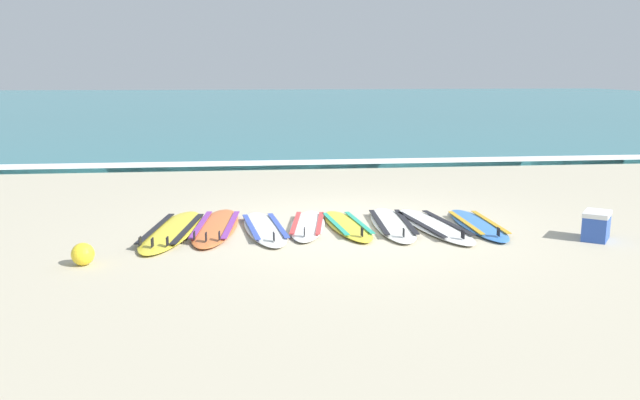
{
  "coord_description": "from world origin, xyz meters",
  "views": [
    {
      "loc": [
        -1.5,
        -8.89,
        2.19
      ],
      "look_at": [
        -0.4,
        0.79,
        0.25
      ],
      "focal_mm": 36.53,
      "sensor_mm": 36.0,
      "label": 1
    }
  ],
  "objects": [
    {
      "name": "surfboard_2",
      "position": [
        -1.27,
        -0.06,
        0.04
      ],
      "size": [
        0.76,
        2.16,
        0.18
      ],
      "color": "silver",
      "rests_on": "ground"
    },
    {
      "name": "surfboard_4",
      "position": [
        -0.1,
        -0.02,
        0.04
      ],
      "size": [
        0.69,
        1.98,
        0.18
      ],
      "color": "yellow",
      "rests_on": "ground"
    },
    {
      "name": "beach_ball",
      "position": [
        -3.39,
        -1.46,
        0.13
      ],
      "size": [
        0.26,
        0.26,
        0.26
      ],
      "primitive_type": "sphere",
      "color": "yellow",
      "rests_on": "ground"
    },
    {
      "name": "wave_foam_strip",
      "position": [
        0.0,
        6.0,
        0.06
      ],
      "size": [
        80.0,
        0.78,
        0.11
      ],
      "primitive_type": "cube",
      "color": "white",
      "rests_on": "ground"
    },
    {
      "name": "ground_plane",
      "position": [
        0.0,
        0.0,
        0.0
      ],
      "size": [
        80.0,
        80.0,
        0.0
      ],
      "primitive_type": "plane",
      "color": "#B7AD93"
    },
    {
      "name": "surfboard_0",
      "position": [
        -2.54,
        -0.05,
        0.04
      ],
      "size": [
        0.95,
        2.53,
        0.18
      ],
      "color": "yellow",
      "rests_on": "ground"
    },
    {
      "name": "surfboard_1",
      "position": [
        -1.95,
        0.1,
        0.04
      ],
      "size": [
        0.8,
        2.37,
        0.18
      ],
      "color": "orange",
      "rests_on": "ground"
    },
    {
      "name": "surfboard_3",
      "position": [
        -0.66,
        0.06,
        0.04
      ],
      "size": [
        0.77,
        1.97,
        0.18
      ],
      "color": "white",
      "rests_on": "ground"
    },
    {
      "name": "surfboard_6",
      "position": [
        1.12,
        -0.17,
        0.04
      ],
      "size": [
        0.88,
        2.31,
        0.18
      ],
      "color": "white",
      "rests_on": "ground"
    },
    {
      "name": "cooler_box",
      "position": [
        3.06,
        -1.04,
        0.19
      ],
      "size": [
        0.52,
        0.55,
        0.38
      ],
      "color": "#2D51B2",
      "rests_on": "ground"
    },
    {
      "name": "surfboard_7",
      "position": [
        1.76,
        -0.18,
        0.04
      ],
      "size": [
        0.52,
        2.02,
        0.18
      ],
      "color": "#3875CC",
      "rests_on": "ground"
    },
    {
      "name": "sea",
      "position": [
        0.0,
        35.61,
        0.05
      ],
      "size": [
        80.0,
        60.0,
        0.1
      ],
      "primitive_type": "cube",
      "color": "teal",
      "rests_on": "ground"
    },
    {
      "name": "surfboard_5",
      "position": [
        0.55,
        -0.01,
        0.04
      ],
      "size": [
        0.66,
        2.21,
        0.18
      ],
      "color": "silver",
      "rests_on": "ground"
    }
  ]
}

